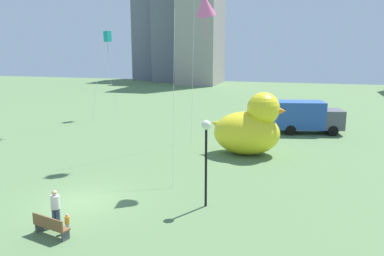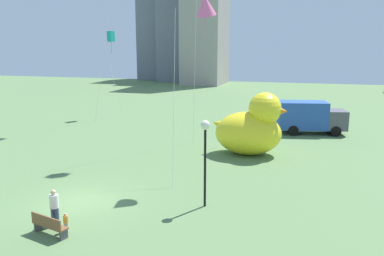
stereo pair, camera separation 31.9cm
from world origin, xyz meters
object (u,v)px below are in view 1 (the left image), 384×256
at_px(kite_pink, 205,5).
at_px(park_bench, 50,226).
at_px(lamppost, 206,141).
at_px(kite_teal, 108,37).
at_px(person_adult, 55,206).
at_px(person_child, 67,222).
at_px(giant_inflatable_duck, 249,128).
at_px(box_truck, 307,117).

bearing_deg(kite_pink, park_bench, -115.97).
distance_m(park_bench, lamppost, 7.73).
bearing_deg(kite_teal, person_adult, -67.98).
relative_size(person_child, giant_inflatable_duck, 0.15).
distance_m(giant_inflatable_duck, lamppost, 10.25).
relative_size(person_adult, person_child, 1.91).
xyz_separation_m(park_bench, kite_pink, (4.29, 8.82, 9.34)).
xyz_separation_m(person_adult, person_child, (0.86, -0.48, -0.42)).
bearing_deg(kite_pink, person_child, -114.57).
bearing_deg(box_truck, giant_inflatable_duck, -115.13).
bearing_deg(box_truck, park_bench, -113.32).
relative_size(giant_inflatable_duck, lamppost, 1.28).
relative_size(person_child, lamppost, 0.20).
bearing_deg(park_bench, giant_inflatable_duck, 67.73).
height_order(park_bench, kite_pink, kite_pink).
height_order(person_child, box_truck, box_truck).
relative_size(person_adult, box_truck, 0.26).
xyz_separation_m(lamppost, box_truck, (4.72, 18.62, -1.82)).
distance_m(park_bench, kite_teal, 29.86).
bearing_deg(kite_teal, lamppost, -53.54).
xyz_separation_m(person_adult, lamppost, (5.75, 3.84, 2.38)).
relative_size(park_bench, person_adult, 1.12).
height_order(giant_inflatable_duck, lamppost, giant_inflatable_duck).
height_order(person_adult, box_truck, box_truck).
distance_m(kite_pink, kite_teal, 23.36).
bearing_deg(person_adult, lamppost, 33.72).
bearing_deg(kite_pink, giant_inflatable_duck, 73.43).
xyz_separation_m(person_adult, kite_pink, (4.67, 7.85, 8.93)).
xyz_separation_m(lamppost, kite_pink, (-1.09, 4.01, 6.55)).
distance_m(giant_inflatable_duck, box_truck, 9.39).
distance_m(park_bench, person_child, 0.69).
bearing_deg(kite_teal, park_bench, -68.01).
relative_size(park_bench, giant_inflatable_duck, 0.33).
bearing_deg(lamppost, kite_pink, 105.14).
xyz_separation_m(person_child, giant_inflatable_duck, (5.63, 14.45, 1.46)).
height_order(person_child, kite_pink, kite_pink).
height_order(person_adult, kite_teal, kite_teal).
distance_m(person_adult, giant_inflatable_duck, 15.44).
xyz_separation_m(person_adult, giant_inflatable_duck, (6.49, 13.97, 1.04)).
xyz_separation_m(lamppost, kite_teal, (-16.14, 21.84, 5.32)).
height_order(person_adult, giant_inflatable_duck, giant_inflatable_duck).
xyz_separation_m(giant_inflatable_duck, lamppost, (-0.73, -10.13, 1.35)).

